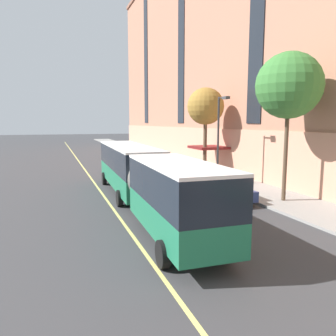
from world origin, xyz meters
TOP-DOWN VIEW (x-y plane):
  - ground_plane at (0.00, 0.00)m, footprint 260.00×260.00m
  - sidewalk at (9.10, 3.00)m, footprint 4.37×160.00m
  - city_bus at (0.02, 2.89)m, footprint 3.25×19.81m
  - parked_car_silver_0 at (5.83, 11.93)m, footprint 2.06×4.83m
  - parked_car_navy_2 at (5.59, 19.79)m, footprint 2.07×4.47m
  - parked_car_navy_4 at (5.63, 2.65)m, footprint 1.97×4.52m
  - street_tree_mid_block at (8.77, 1.04)m, footprint 4.00×4.00m
  - street_tree_far_uptown at (8.77, 12.40)m, footprint 3.44×3.44m
  - street_lamp at (7.51, 7.27)m, footprint 0.36×1.48m
  - lane_centerline at (-1.68, 3.00)m, footprint 0.16×140.00m

SIDE VIEW (x-z plane):
  - ground_plane at x=0.00m, z-range 0.00..0.00m
  - lane_centerline at x=-1.68m, z-range 0.00..0.01m
  - sidewalk at x=9.10m, z-range 0.00..0.15m
  - parked_car_navy_4 at x=5.63m, z-range 0.00..1.56m
  - parked_car_navy_2 at x=5.59m, z-range 0.00..1.56m
  - parked_car_silver_0 at x=5.83m, z-range 0.00..1.56m
  - city_bus at x=0.02m, z-range 0.29..3.74m
  - street_lamp at x=7.51m, z-range 0.93..7.79m
  - street_tree_far_uptown at x=8.77m, z-range 2.42..10.52m
  - street_tree_mid_block at x=8.77m, z-range 2.67..11.76m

